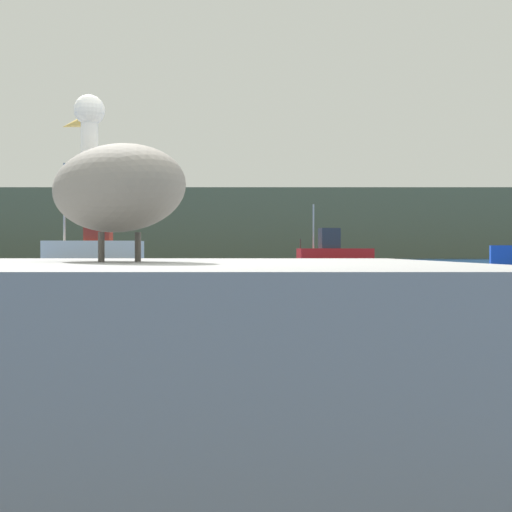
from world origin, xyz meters
The scene contains 7 objects.
ground_plane centered at (0.00, 0.00, 0.00)m, with size 260.00×260.00×0.00m, color navy.
hillside_backdrop centered at (0.00, 75.16, 4.20)m, with size 140.00×11.95×8.39m, color #5B664C.
pier_dock centered at (-0.37, -0.01, 0.39)m, with size 3.25×2.98×0.78m, color #949494.
pelican centered at (-0.38, 0.00, 1.14)m, with size 1.02×1.26×0.88m.
fishing_boat_white centered at (-8.45, 30.23, 0.93)m, with size 5.28×1.79×5.61m.
fishing_boat_red centered at (5.95, 41.43, 0.80)m, with size 5.60×2.38×4.23m.
mooring_buoy centered at (2.61, 8.39, 0.30)m, with size 0.60×0.60×0.60m, color red.
Camera 1 is at (0.31, -2.97, 0.83)m, focal length 43.14 mm.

